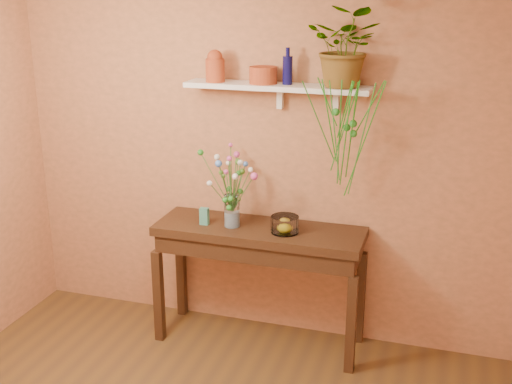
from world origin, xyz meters
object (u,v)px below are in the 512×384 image
at_px(sideboard, 259,244).
at_px(terracotta_jug, 215,67).
at_px(bouquet, 232,176).
at_px(blue_bottle, 288,70).
at_px(glass_bowl, 285,225).
at_px(glass_vase, 232,213).
at_px(spider_plant, 346,47).

distance_m(sideboard, terracotta_jug, 1.31).
relative_size(terracotta_jug, bouquet, 0.47).
bearing_deg(blue_bottle, glass_bowl, -76.42).
bearing_deg(glass_vase, bouquet, -56.91).
distance_m(sideboard, glass_bowl, 0.28).
bearing_deg(glass_bowl, blue_bottle, 103.58).
bearing_deg(sideboard, glass_bowl, -11.22).
bearing_deg(glass_bowl, sideboard, 168.78).
bearing_deg(blue_bottle, spider_plant, -0.83).
relative_size(glass_vase, bouquet, 0.50).
xyz_separation_m(sideboard, glass_bowl, (0.20, -0.04, 0.19)).
bearing_deg(glass_bowl, bouquet, -179.39).
bearing_deg(blue_bottle, bouquet, -152.06).
height_order(terracotta_jug, glass_bowl, terracotta_jug).
height_order(terracotta_jug, glass_vase, terracotta_jug).
relative_size(terracotta_jug, spider_plant, 0.42).
distance_m(sideboard, glass_vase, 0.31).
height_order(terracotta_jug, bouquet, terracotta_jug).
xyz_separation_m(glass_vase, glass_bowl, (0.40, -0.00, -0.05)).
bearing_deg(terracotta_jug, sideboard, -16.26).
distance_m(blue_bottle, spider_plant, 0.43).
distance_m(sideboard, spider_plant, 1.53).
relative_size(glass_vase, glass_bowl, 1.19).
relative_size(sideboard, blue_bottle, 6.08).
xyz_separation_m(terracotta_jug, glass_bowl, (0.56, -0.14, -1.07)).
distance_m(blue_bottle, glass_bowl, 1.08).
xyz_separation_m(spider_plant, glass_vase, (-0.75, -0.17, -1.18)).
relative_size(terracotta_jug, glass_vase, 0.95).
bearing_deg(glass_vase, glass_bowl, -0.63).
distance_m(glass_vase, bouquet, 0.29).
height_order(blue_bottle, glass_bowl, blue_bottle).
distance_m(terracotta_jug, glass_vase, 1.05).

